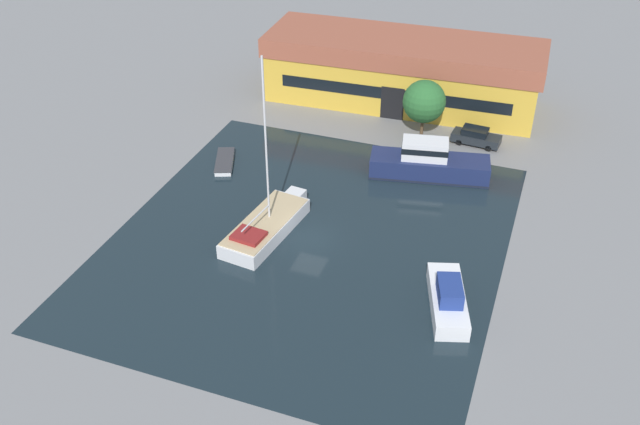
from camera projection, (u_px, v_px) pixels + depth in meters
ground_plane at (309, 240)px, 56.46m from camera, size 440.00×440.00×0.00m
water_canal at (309, 240)px, 56.46m from camera, size 29.97×33.61×0.01m
warehouse_building at (403, 70)px, 75.72m from camera, size 29.37×10.64×6.96m
quay_tree_near_building at (424, 102)px, 68.56m from camera, size 4.16×4.16×5.95m
parked_car at (476, 137)px, 69.00m from camera, size 4.79×2.18×1.72m
sailboat_moored at (267, 225)px, 56.83m from camera, size 4.35×10.39×14.80m
motor_cruiser at (428, 163)px, 63.89m from camera, size 11.11×5.13×3.54m
small_dinghy at (225, 162)px, 66.14m from camera, size 3.18×4.90×0.52m
cabin_boat at (448, 298)px, 49.27m from camera, size 4.27×7.24×2.43m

